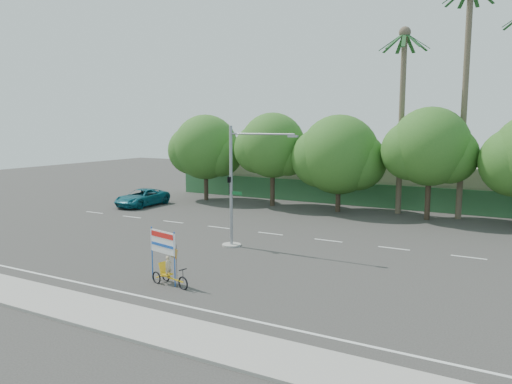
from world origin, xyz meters
The scene contains 14 objects.
ground centered at (0.00, 0.00, 0.00)m, with size 120.00×120.00×0.00m, color #33302D.
sidewalk_near centered at (0.00, -7.50, 0.06)m, with size 50.00×2.40×0.12m, color gray.
fence centered at (0.00, 21.50, 1.00)m, with size 38.00×0.08×2.00m, color #336B3D.
building_left centered at (-10.00, 26.00, 2.00)m, with size 12.00×8.00×4.00m, color beige.
building_right centered at (8.00, 26.00, 1.80)m, with size 14.00×8.00×3.60m, color beige.
tree_far_left centered at (-14.05, 18.00, 4.76)m, with size 7.14×6.00×7.96m.
tree_left centered at (-7.05, 18.00, 5.06)m, with size 6.66×5.60×8.07m.
tree_center centered at (-1.05, 18.00, 4.47)m, with size 7.62×6.40×7.85m.
tree_right centered at (5.95, 18.00, 5.24)m, with size 6.90×5.80×8.36m.
palm_tall centered at (8.00, 19.50, 10.46)m, with size 3.73×3.79×17.45m.
palm_short centered at (3.50, 19.50, 8.86)m, with size 3.73×3.79×14.45m.
traffic_signal centered at (-2.20, 3.98, 2.92)m, with size 4.72×1.10×7.00m.
trike_billboard centered at (-1.30, -3.39, 1.01)m, with size 2.49×0.91×2.50m.
pickup_truck centered at (-16.88, 12.39, 0.73)m, with size 2.43×5.27×1.47m, color #0F5C6B.
Camera 1 is at (12.66, -20.27, 7.11)m, focal length 35.00 mm.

